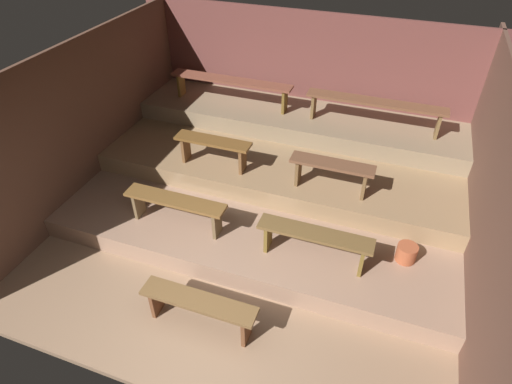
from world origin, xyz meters
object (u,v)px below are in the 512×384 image
bench_upper_right (375,105)px  pail_lower (406,253)px  bench_lower_left (175,205)px  bench_middle_right (332,169)px  bench_lower_right (315,238)px  bench_upper_left (231,83)px  bench_floor_center (199,305)px  bench_middle_left (213,146)px

bench_upper_right → pail_lower: (0.88, -2.44, -0.89)m
bench_lower_left → pail_lower: bench_lower_left is taller
bench_lower_left → bench_middle_right: 2.35m
bench_middle_right → bench_lower_left: bearing=-148.6°
bench_middle_right → pail_lower: bearing=-32.7°
bench_lower_right → bench_middle_right: size_ratio=1.22×
bench_upper_left → pail_lower: size_ratio=8.57×
bench_floor_center → bench_middle_left: bench_middle_left is taller
bench_lower_left → bench_upper_right: size_ratio=0.65×
bench_lower_right → bench_upper_left: (-2.35, 2.86, 0.64)m
bench_upper_right → bench_lower_left: bearing=-129.5°
bench_middle_left → bench_middle_right: bearing=0.0°
bench_middle_right → bench_upper_left: size_ratio=0.53×
bench_middle_left → bench_upper_left: 1.71m
bench_lower_right → bench_upper_right: bearing=84.0°
bench_middle_left → pail_lower: bearing=-14.1°
bench_middle_left → bench_upper_right: (2.29, 1.64, 0.34)m
bench_lower_right → bench_upper_right: size_ratio=0.65×
pail_lower → bench_floor_center: bearing=-143.2°
bench_upper_left → bench_upper_right: size_ratio=1.00×
bench_lower_left → bench_floor_center: bearing=-52.9°
bench_upper_left → bench_middle_left: bearing=-77.5°
bench_lower_left → pail_lower: size_ratio=5.56×
bench_lower_right → pail_lower: size_ratio=5.56×
pail_lower → bench_upper_right: bearing=109.9°
bench_lower_right → bench_middle_right: 1.25m
bench_middle_left → bench_middle_right: size_ratio=1.00×
bench_middle_right → bench_middle_left: bearing=180.0°
bench_lower_right → bench_middle_left: size_ratio=1.22×
bench_upper_left → pail_lower: bearing=-34.6°
bench_floor_center → bench_upper_left: 4.43m
bench_lower_left → bench_middle_left: size_ratio=1.22×
bench_middle_right → bench_upper_left: (-2.29, 1.64, 0.34)m
bench_lower_left → bench_upper_right: (2.35, 2.86, 0.64)m
bench_middle_right → bench_floor_center: bearing=-112.3°
bench_lower_left → bench_upper_left: (-0.30, 2.86, 0.64)m
bench_floor_center → pail_lower: bearing=36.8°
bench_lower_right → bench_floor_center: bearing=-130.3°
bench_middle_left → bench_upper_left: size_ratio=0.53×
bench_middle_right → pail_lower: size_ratio=4.55×
bench_floor_center → pail_lower: 2.83m
bench_lower_left → bench_upper_right: bench_upper_right is taller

